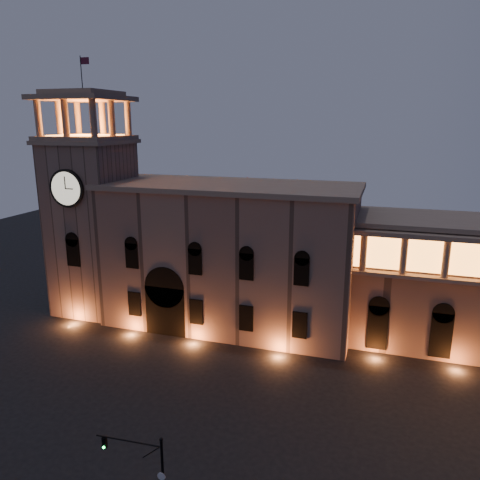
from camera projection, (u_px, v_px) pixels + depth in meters
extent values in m
plane|color=black|center=(167.00, 429.00, 38.65)|extent=(160.00, 160.00, 0.00)
cube|color=#816354|center=(230.00, 257.00, 57.48)|extent=(30.00, 12.00, 17.00)
cube|color=gray|center=(229.00, 186.00, 55.32)|extent=(30.80, 12.80, 0.60)
cube|color=black|center=(167.00, 310.00, 55.59)|extent=(5.00, 1.40, 6.00)
cylinder|color=black|center=(167.00, 286.00, 54.86)|extent=(5.00, 1.40, 5.00)
cube|color=orange|center=(167.00, 312.00, 55.46)|extent=(4.20, 0.20, 5.00)
cube|color=#816354|center=(94.00, 229.00, 61.35)|extent=(9.00, 9.00, 22.00)
cube|color=gray|center=(87.00, 142.00, 58.58)|extent=(9.80, 9.80, 0.50)
cylinder|color=black|center=(67.00, 188.00, 55.55)|extent=(4.60, 0.35, 4.60)
cylinder|color=beige|center=(66.00, 189.00, 55.42)|extent=(4.00, 0.12, 4.00)
cube|color=gray|center=(86.00, 138.00, 58.46)|extent=(9.40, 9.40, 0.50)
cube|color=orange|center=(86.00, 135.00, 58.38)|extent=(6.80, 6.80, 0.15)
cylinder|color=gray|center=(38.00, 118.00, 55.48)|extent=(0.76, 0.76, 4.20)
cylinder|color=gray|center=(65.00, 118.00, 54.37)|extent=(0.76, 0.76, 4.20)
cylinder|color=gray|center=(93.00, 118.00, 53.26)|extent=(0.76, 0.76, 4.20)
cylinder|color=gray|center=(78.00, 119.00, 62.50)|extent=(0.76, 0.76, 4.20)
cylinder|color=gray|center=(103.00, 119.00, 61.39)|extent=(0.76, 0.76, 4.20)
cylinder|color=gray|center=(128.00, 118.00, 60.28)|extent=(0.76, 0.76, 4.20)
cylinder|color=gray|center=(59.00, 118.00, 58.99)|extent=(0.76, 0.76, 4.20)
cylinder|color=gray|center=(112.00, 118.00, 56.77)|extent=(0.76, 0.76, 4.20)
cube|color=gray|center=(83.00, 98.00, 57.29)|extent=(9.80, 9.80, 0.60)
cube|color=gray|center=(83.00, 93.00, 57.14)|extent=(7.50, 7.50, 0.60)
cylinder|color=black|center=(81.00, 73.00, 56.58)|extent=(0.10, 0.10, 4.00)
plane|color=#4D162B|center=(85.00, 61.00, 56.06)|extent=(1.20, 0.00, 1.20)
cylinder|color=gray|center=(363.00, 252.00, 48.83)|extent=(0.70, 0.70, 4.00)
cylinder|color=gray|center=(404.00, 255.00, 47.66)|extent=(0.70, 0.70, 4.00)
cylinder|color=gray|center=(446.00, 258.00, 46.49)|extent=(0.70, 0.70, 4.00)
sphere|color=black|center=(161.00, 439.00, 28.02)|extent=(0.25, 0.25, 0.25)
cylinder|color=black|center=(128.00, 441.00, 28.68)|extent=(4.37, 0.34, 0.11)
cube|color=black|center=(105.00, 443.00, 29.19)|extent=(0.28, 0.26, 0.74)
cylinder|color=#0CE53F|center=(104.00, 447.00, 29.11)|extent=(0.16, 0.08, 0.16)
cylinder|color=silver|center=(161.00, 476.00, 28.54)|extent=(0.53, 0.06, 0.53)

